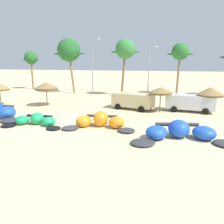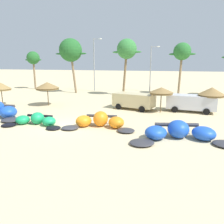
{
  "view_description": "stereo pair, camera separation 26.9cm",
  "coord_description": "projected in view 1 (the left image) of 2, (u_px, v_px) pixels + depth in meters",
  "views": [
    {
      "loc": [
        8.79,
        -15.99,
        5.29
      ],
      "look_at": [
        3.63,
        2.0,
        1.0
      ],
      "focal_mm": 34.51,
      "sensor_mm": 36.0,
      "label": 1
    },
    {
      "loc": [
        9.05,
        -15.91,
        5.29
      ],
      "look_at": [
        3.63,
        2.0,
        1.0
      ],
      "focal_mm": 34.51,
      "sensor_mm": 36.0,
      "label": 2
    }
  ],
  "objects": [
    {
      "name": "kite_left",
      "position": [
        36.0,
        121.0,
        18.62
      ],
      "size": [
        5.63,
        2.78,
        1.04
      ],
      "color": "black",
      "rests_on": "ground"
    },
    {
      "name": "beach_umbrella_near_palms",
      "position": [
        161.0,
        91.0,
        23.08
      ],
      "size": [
        2.55,
        2.55,
        2.74
      ],
      "color": "brown",
      "rests_on": "ground"
    },
    {
      "name": "lamppost_west_center",
      "position": [
        150.0,
        66.0,
        39.73
      ],
      "size": [
        1.64,
        0.24,
        8.27
      ],
      "color": "gray",
      "rests_on": "ground"
    },
    {
      "name": "kite_left_of_center",
      "position": [
        100.0,
        122.0,
        17.98
      ],
      "size": [
        6.26,
        3.26,
        1.29
      ],
      "color": "#333338",
      "rests_on": "ground"
    },
    {
      "name": "parked_car_second",
      "position": [
        132.0,
        100.0,
        25.01
      ],
      "size": [
        5.01,
        3.08,
        1.84
      ],
      "color": "beige",
      "rests_on": "ground"
    },
    {
      "name": "lamppost_west",
      "position": [
        93.0,
        62.0,
        39.7
      ],
      "size": [
        1.67,
        0.24,
        9.63
      ],
      "color": "gray",
      "rests_on": "ground"
    },
    {
      "name": "beach_umbrella_outermost",
      "position": [
        211.0,
        92.0,
        22.96
      ],
      "size": [
        2.76,
        2.76,
        2.77
      ],
      "color": "brown",
      "rests_on": "ground"
    },
    {
      "name": "palm_center_left",
      "position": [
        180.0,
        52.0,
        35.31
      ],
      "size": [
        4.25,
        2.83,
        8.52
      ],
      "color": "#7F6647",
      "rests_on": "ground"
    },
    {
      "name": "palm_left",
      "position": [
        69.0,
        50.0,
        37.23
      ],
      "size": [
        5.95,
        3.97,
        9.42
      ],
      "color": "#7F6647",
      "rests_on": "ground"
    },
    {
      "name": "kite_center",
      "position": [
        180.0,
        132.0,
        15.2
      ],
      "size": [
        7.33,
        4.34,
        1.28
      ],
      "color": "#333338",
      "rests_on": "ground"
    },
    {
      "name": "ground_plane",
      "position": [
        65.0,
        126.0,
        18.52
      ],
      "size": [
        260.0,
        260.0,
        0.0
      ],
      "primitive_type": "plane",
      "color": "beige"
    },
    {
      "name": "beach_umbrella_middle",
      "position": [
        46.0,
        86.0,
        26.66
      ],
      "size": [
        2.93,
        2.93,
        2.95
      ],
      "color": "brown",
      "rests_on": "ground"
    },
    {
      "name": "palm_left_of_gap",
      "position": [
        125.0,
        50.0,
        34.08
      ],
      "size": [
        4.72,
        3.15,
        9.01
      ],
      "color": "brown",
      "rests_on": "ground"
    },
    {
      "name": "parked_van",
      "position": [
        189.0,
        102.0,
        23.74
      ],
      "size": [
        5.25,
        2.52,
        1.84
      ],
      "color": "silver",
      "rests_on": "ground"
    },
    {
      "name": "palm_leftmost",
      "position": [
        31.0,
        59.0,
        43.02
      ],
      "size": [
        3.83,
        2.55,
        7.53
      ],
      "color": "#7F6647",
      "rests_on": "ground"
    }
  ]
}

